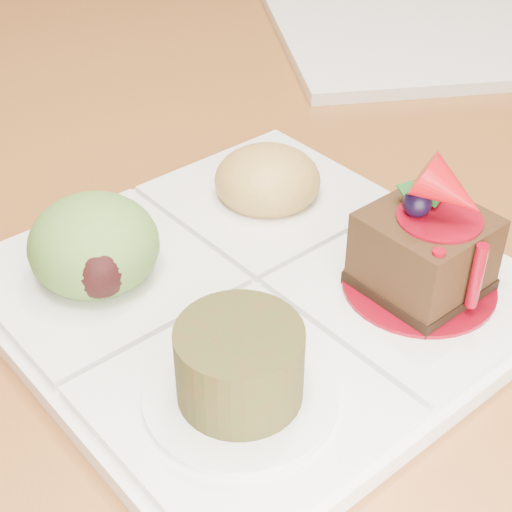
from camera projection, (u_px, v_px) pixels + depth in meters
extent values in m
cube|color=brown|center=(254.00, 122.00, 0.71)|extent=(1.00, 1.80, 0.04)
cylinder|color=brown|center=(340.00, 78.00, 1.68)|extent=(0.06, 0.06, 0.71)
cylinder|color=black|center=(452.00, 380.00, 1.16)|extent=(0.04, 0.04, 0.43)
cylinder|color=black|center=(435.00, 240.00, 1.45)|extent=(0.04, 0.04, 0.43)
cube|color=silver|center=(256.00, 294.00, 0.48)|extent=(0.37, 0.37, 0.01)
cube|color=silver|center=(418.00, 291.00, 0.46)|extent=(0.17, 0.17, 0.01)
cube|color=silver|center=(240.00, 403.00, 0.39)|extent=(0.17, 0.17, 0.01)
cube|color=silver|center=(99.00, 274.00, 0.48)|extent=(0.17, 0.17, 0.01)
cube|color=silver|center=(267.00, 196.00, 0.55)|extent=(0.17, 0.17, 0.01)
cylinder|color=maroon|center=(419.00, 285.00, 0.46)|extent=(0.09, 0.09, 0.00)
cube|color=black|center=(419.00, 281.00, 0.46)|extent=(0.09, 0.09, 0.01)
cube|color=#311C0D|center=(425.00, 247.00, 0.44)|extent=(0.08, 0.08, 0.04)
cylinder|color=maroon|center=(430.00, 216.00, 0.43)|extent=(0.05, 0.05, 0.00)
sphere|color=black|center=(417.00, 203.00, 0.43)|extent=(0.02, 0.02, 0.02)
cone|color=#A60A10|center=(451.00, 192.00, 0.42)|extent=(0.05, 0.05, 0.04)
cube|color=#124B16|center=(426.00, 194.00, 0.44)|extent=(0.02, 0.02, 0.01)
cube|color=#124B16|center=(412.00, 194.00, 0.44)|extent=(0.01, 0.02, 0.01)
cylinder|color=maroon|center=(433.00, 285.00, 0.42)|extent=(0.01, 0.01, 0.05)
cylinder|color=maroon|center=(477.00, 276.00, 0.42)|extent=(0.01, 0.01, 0.04)
cylinder|color=maroon|center=(368.00, 250.00, 0.44)|extent=(0.01, 0.01, 0.04)
cylinder|color=silver|center=(240.00, 396.00, 0.39)|extent=(0.10, 0.10, 0.00)
cylinder|color=#402A12|center=(240.00, 363.00, 0.38)|extent=(0.06, 0.06, 0.04)
cylinder|color=#421C0E|center=(239.00, 341.00, 0.37)|extent=(0.05, 0.05, 0.00)
ellipsoid|color=#517B32|center=(94.00, 245.00, 0.46)|extent=(0.08, 0.08, 0.06)
ellipsoid|color=black|center=(100.00, 271.00, 0.44)|extent=(0.04, 0.03, 0.03)
ellipsoid|color=#AB843D|center=(268.00, 180.00, 0.54)|extent=(0.07, 0.07, 0.04)
cube|color=orange|center=(290.00, 170.00, 0.55)|extent=(0.02, 0.02, 0.02)
cube|color=#3F6716|center=(266.00, 160.00, 0.55)|extent=(0.02, 0.02, 0.02)
cube|color=orange|center=(248.00, 170.00, 0.54)|extent=(0.02, 0.02, 0.02)
cube|color=#3F6716|center=(249.00, 180.00, 0.53)|extent=(0.02, 0.02, 0.02)
cube|color=orange|center=(270.00, 192.00, 0.52)|extent=(0.02, 0.02, 0.02)
cube|color=#3F6716|center=(295.00, 182.00, 0.53)|extent=(0.02, 0.02, 0.02)
cube|color=silver|center=(419.00, 30.00, 0.82)|extent=(0.33, 0.33, 0.01)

